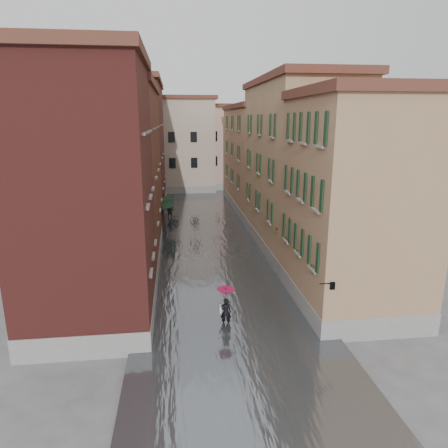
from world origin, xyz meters
TOP-DOWN VIEW (x-y plane):
  - ground at (0.00, 0.00)m, footprint 120.00×120.00m
  - floodwater at (0.00, 13.00)m, footprint 10.00×60.00m
  - building_left_near at (-7.00, -2.00)m, footprint 6.00×8.00m
  - building_left_mid at (-7.00, 9.00)m, footprint 6.00×14.00m
  - building_left_far at (-7.00, 24.00)m, footprint 6.00×16.00m
  - building_right_near at (7.00, -2.00)m, footprint 6.00×8.00m
  - building_right_mid at (7.00, 9.00)m, footprint 6.00×14.00m
  - building_right_far at (7.00, 24.00)m, footprint 6.00×16.00m
  - building_end_cream at (-3.00, 38.00)m, footprint 12.00×9.00m
  - building_end_pink at (6.00, 40.00)m, footprint 10.00×9.00m
  - awning_near at (-3.48, 14.82)m, footprint 1.09×3.11m
  - awning_far at (-3.49, 18.00)m, footprint 1.09×3.04m
  - wall_lantern at (4.33, -6.00)m, footprint 0.71×0.22m
  - window_planters at (4.12, -0.77)m, footprint 0.59×7.90m
  - pedestrian_main at (-0.29, -3.75)m, footprint 0.95×0.95m
  - pedestrian_far at (-3.32, 19.75)m, footprint 0.96×0.79m

SIDE VIEW (x-z plane):
  - ground at x=0.00m, z-range 0.00..0.00m
  - floodwater at x=0.00m, z-range 0.00..0.20m
  - pedestrian_far at x=-3.32m, z-range 0.00..1.78m
  - pedestrian_main at x=-0.29m, z-range 0.24..2.30m
  - awning_far at x=-3.49m, z-range 1.07..3.87m
  - awning_near at x=-3.48m, z-range 1.07..3.87m
  - wall_lantern at x=4.33m, z-range 2.83..3.18m
  - window_planters at x=4.12m, z-range 3.09..3.93m
  - building_right_near at x=7.00m, z-range 0.00..11.50m
  - building_right_far at x=7.00m, z-range 0.00..11.50m
  - building_end_pink at x=6.00m, z-range 0.00..12.00m
  - building_left_mid at x=-7.00m, z-range 0.00..12.50m
  - building_left_near at x=-7.00m, z-range 0.00..13.00m
  - building_right_mid at x=7.00m, z-range 0.00..13.00m
  - building_end_cream at x=-3.00m, z-range 0.00..13.00m
  - building_left_far at x=-7.00m, z-range 0.00..14.00m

